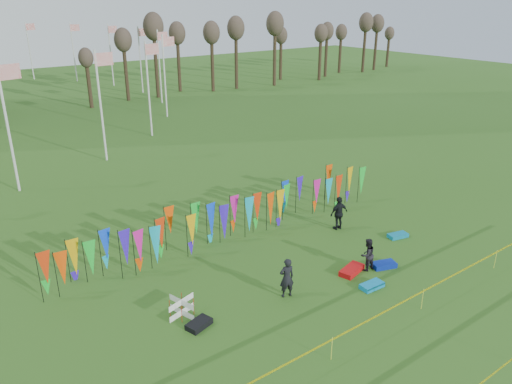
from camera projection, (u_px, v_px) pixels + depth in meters
ground at (332, 310)px, 19.48m from camera, size 160.00×160.00×0.00m
banner_row at (229, 215)px, 24.95m from camera, size 18.64×0.64×2.10m
caution_tape_near at (370, 321)px, 17.56m from camera, size 26.00×0.02×0.90m
tree_line at (275, 37)px, 67.83m from camera, size 53.92×1.92×7.84m
box_kite at (182, 307)px, 19.02m from camera, size 0.66×0.66×0.73m
person_left at (287, 278)px, 20.08m from camera, size 0.72×0.60×1.72m
person_mid at (367, 255)px, 22.08m from camera, size 0.75×0.48×1.52m
person_right at (339, 213)px, 25.93m from camera, size 1.12×0.71×1.81m
kite_bag_turquoise at (372, 286)px, 20.93m from camera, size 1.06×0.57×0.21m
kite_bag_blue at (384, 265)px, 22.53m from camera, size 1.19×0.87×0.22m
kite_bag_red at (352, 270)px, 22.08m from camera, size 1.41×0.91×0.24m
kite_bag_black at (199, 324)px, 18.46m from camera, size 1.08×0.81×0.22m
kite_bag_teal at (398, 235)px, 25.32m from camera, size 1.10×0.70×0.20m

